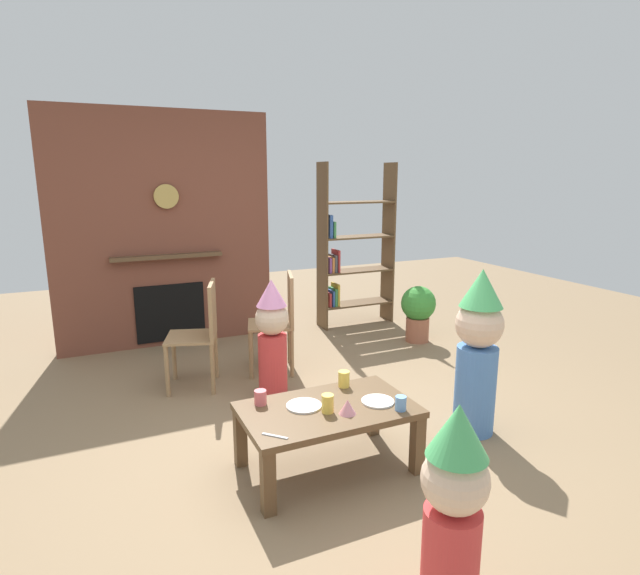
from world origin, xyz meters
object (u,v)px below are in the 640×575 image
child_in_pink (478,348)px  child_by_the_chairs (272,335)px  coffee_table (328,417)px  paper_cup_near_left (401,403)px  dining_chair_middle (281,316)px  dining_chair_left (202,328)px  potted_plant_tall (418,310)px  paper_plate_rear (378,401)px  paper_cup_far_left (260,397)px  bookshelf (351,253)px  paper_cup_center (328,404)px  paper_plate_front (304,406)px  birthday_cake_slice (348,407)px  child_with_cone_hat (453,512)px  paper_cup_near_right (344,379)px

child_in_pink → child_by_the_chairs: bearing=-47.0°
coffee_table → child_in_pink: 1.16m
paper_cup_near_left → dining_chair_middle: (-0.06, 1.86, 0.06)m
paper_cup_near_left → dining_chair_left: (-0.79, 1.79, 0.06)m
potted_plant_tall → paper_plate_rear: bearing=-130.7°
paper_cup_far_left → child_in_pink: child_in_pink is taller
child_in_pink → dining_chair_left: child_in_pink is taller
paper_cup_far_left → dining_chair_middle: bearing=65.4°
bookshelf → paper_cup_center: size_ratio=17.53×
child_by_the_chairs → paper_cup_center: bearing=-1.3°
paper_cup_center → paper_plate_front: paper_cup_center is taller
paper_cup_center → bookshelf: bearing=59.8°
coffee_table → dining_chair_left: (-0.42, 1.57, 0.17)m
paper_cup_center → child_in_pink: 1.17m
dining_chair_left → dining_chair_middle: 0.73m
bookshelf → paper_plate_front: size_ratio=8.92×
paper_cup_center → child_by_the_chairs: size_ratio=0.11×
birthday_cake_slice → potted_plant_tall: (1.87, 1.96, -0.10)m
paper_cup_near_left → bookshelf: bearing=67.5°
paper_cup_far_left → dining_chair_left: bearing=92.5°
bookshelf → paper_plate_rear: bearing=-114.7°
birthday_cake_slice → bookshelf: bearing=61.9°
child_in_pink → potted_plant_tall: child_in_pink is taller
birthday_cake_slice → paper_cup_near_left: bearing=-15.9°
dining_chair_middle → potted_plant_tall: bearing=-156.1°
child_with_cone_hat → child_by_the_chairs: 2.35m
bookshelf → paper_plate_rear: size_ratio=9.51×
bookshelf → potted_plant_tall: 1.08m
potted_plant_tall → dining_chair_middle: bearing=-173.6°
birthday_cake_slice → dining_chair_left: 1.77m
dining_chair_left → dining_chair_middle: bearing=-156.4°
paper_plate_front → paper_plate_rear: 0.45m
child_by_the_chairs → paper_cup_near_right: bearing=13.2°
paper_plate_front → paper_cup_far_left: bearing=148.5°
paper_cup_near_left → dining_chair_middle: 1.87m
paper_cup_near_right → child_with_cone_hat: bearing=-100.4°
dining_chair_left → potted_plant_tall: 2.37m
paper_plate_front → paper_plate_rear: size_ratio=1.07×
paper_plate_front → paper_plate_rear: bearing=-16.8°
paper_cup_far_left → paper_cup_center: bearing=-39.2°
dining_chair_middle → paper_cup_center: bearing=96.3°
birthday_cake_slice → dining_chair_middle: size_ratio=0.11×
paper_cup_near_right → child_in_pink: child_in_pink is taller
paper_cup_far_left → paper_plate_front: (0.23, -0.14, -0.04)m
child_by_the_chairs → child_in_pink: bearing=45.8°
paper_cup_near_right → child_by_the_chairs: size_ratio=0.11×
dining_chair_left → dining_chair_middle: same height
bookshelf → paper_cup_center: bearing=-120.2°
paper_cup_near_left → child_by_the_chairs: size_ratio=0.09×
paper_cup_near_right → potted_plant_tall: (1.71, 1.60, -0.11)m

